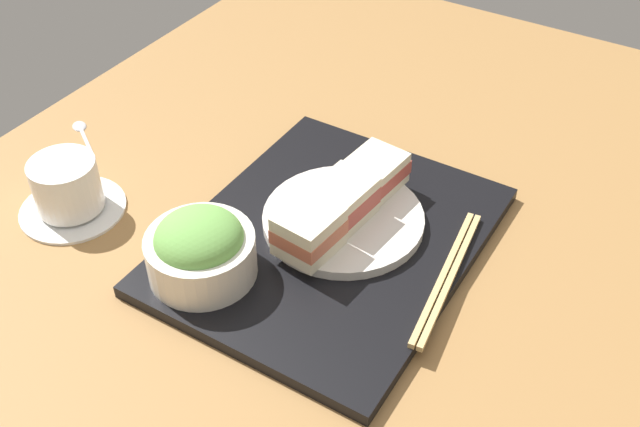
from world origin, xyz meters
TOP-DOWN VIEW (x-y plane):
  - ground_plane at (0.00, 0.00)cm, footprint 140.00×100.00cm
  - serving_tray at (1.33, -1.91)cm, footprint 39.94×32.33cm
  - sandwich_plate at (4.02, -2.18)cm, footprint 19.63×19.63cm
  - sandwich_near at (-3.06, -1.70)cm, footprint 7.48×6.76cm
  - sandwich_middle at (4.02, -2.18)cm, footprint 7.49×6.66cm
  - sandwich_far at (11.09, -2.66)cm, footprint 7.88×6.76cm
  - salad_bowl at (-11.50, 7.12)cm, footprint 12.28×12.28cm
  - chopsticks_pair at (1.98, -16.86)cm, footprint 22.38×4.37cm
  - coffee_cup at (-10.21, 29.43)cm, footprint 13.34×13.59cm
  - teaspoon at (3.02, 41.09)cm, footprint 6.49×9.28cm

SIDE VIEW (x-z plane):
  - ground_plane at x=0.00cm, z-range -3.00..0.00cm
  - teaspoon at x=3.02cm, z-range -0.05..0.75cm
  - serving_tray at x=1.33cm, z-range 0.00..1.62cm
  - chopsticks_pair at x=1.98cm, z-range 1.62..2.32cm
  - sandwich_plate at x=4.02cm, z-range 1.62..2.87cm
  - coffee_cup at x=-10.21cm, z-range -0.32..7.16cm
  - sandwich_far at x=11.09cm, z-range 2.87..7.14cm
  - salad_bowl at x=-11.50cm, z-range 1.31..9.23cm
  - sandwich_middle at x=4.02cm, z-range 2.87..7.86cm
  - sandwich_near at x=-3.06cm, z-range 2.87..8.13cm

